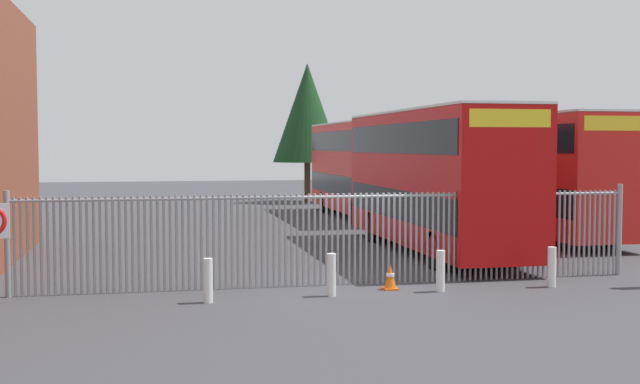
% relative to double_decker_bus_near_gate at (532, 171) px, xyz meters
% --- Properties ---
extents(ground_plane, '(100.00, 100.00, 0.00)m').
position_rel_double_decker_bus_near_gate_xyz_m(ground_plane, '(-8.85, -0.50, -2.42)').
color(ground_plane, '#3D3D42').
extents(palisade_fence, '(15.01, 0.14, 2.35)m').
position_rel_double_decker_bus_near_gate_xyz_m(palisade_fence, '(-9.26, -8.50, -1.24)').
color(palisade_fence, gray).
rests_on(palisade_fence, ground).
extents(double_decker_bus_near_gate, '(2.54, 10.81, 4.42)m').
position_rel_double_decker_bus_near_gate_xyz_m(double_decker_bus_near_gate, '(0.00, 0.00, 0.00)').
color(double_decker_bus_near_gate, red).
rests_on(double_decker_bus_near_gate, ground).
extents(double_decker_bus_behind_fence_left, '(2.54, 10.81, 4.42)m').
position_rel_double_decker_bus_near_gate_xyz_m(double_decker_bus_behind_fence_left, '(-5.03, -3.43, 0.00)').
color(double_decker_bus_behind_fence_left, '#B70C0C').
rests_on(double_decker_bus_behind_fence_left, ground).
extents(double_decker_bus_behind_fence_right, '(2.54, 10.81, 4.42)m').
position_rel_double_decker_bus_near_gate_xyz_m(double_decker_bus_behind_fence_right, '(-4.09, 9.00, 0.00)').
color(double_decker_bus_behind_fence_right, red).
rests_on(double_decker_bus_behind_fence_right, ground).
extents(bollard_near_left, '(0.20, 0.20, 0.95)m').
position_rel_double_decker_bus_near_gate_xyz_m(bollard_near_left, '(-12.44, -10.02, -1.95)').
color(bollard_near_left, silver).
rests_on(bollard_near_left, ground).
extents(bollard_center_front, '(0.20, 0.20, 0.95)m').
position_rel_double_decker_bus_near_gate_xyz_m(bollard_center_front, '(-9.71, -9.82, -1.95)').
color(bollard_center_front, silver).
rests_on(bollard_center_front, ground).
extents(bollard_near_right, '(0.20, 0.20, 0.95)m').
position_rel_double_decker_bus_near_gate_xyz_m(bollard_near_right, '(-7.16, -9.81, -1.95)').
color(bollard_near_right, silver).
rests_on(bollard_near_right, ground).
extents(bollard_far_right, '(0.20, 0.20, 0.95)m').
position_rel_double_decker_bus_near_gate_xyz_m(bollard_far_right, '(-4.38, -9.78, -1.95)').
color(bollard_far_right, silver).
rests_on(bollard_far_right, ground).
extents(traffic_cone_by_gate, '(0.34, 0.34, 0.59)m').
position_rel_double_decker_bus_near_gate_xyz_m(traffic_cone_by_gate, '(-8.20, -9.32, -2.13)').
color(traffic_cone_by_gate, orange).
rests_on(traffic_cone_by_gate, ground).
extents(tree_tall_back, '(4.05, 4.05, 8.17)m').
position_rel_double_decker_bus_near_gate_xyz_m(tree_tall_back, '(-4.64, 19.21, 2.83)').
color(tree_tall_back, '#4C3823').
rests_on(tree_tall_back, ground).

